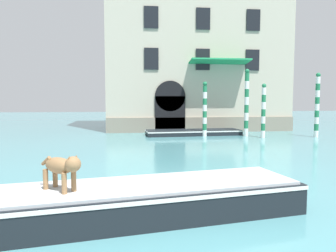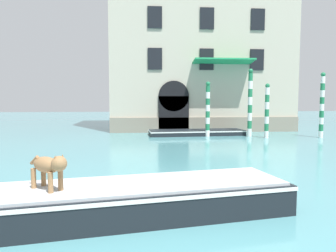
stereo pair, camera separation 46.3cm
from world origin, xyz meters
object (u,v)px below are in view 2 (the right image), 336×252
object	(u,v)px
mooring_pole_0	(267,111)
boat_moored_near_palazzo	(196,132)
mooring_pole_2	(322,105)
dog_on_deck	(49,166)
mooring_pole_1	(208,109)
mooring_pole_3	(250,102)
boat_foreground	(89,202)

from	to	relation	value
mooring_pole_0	boat_moored_near_palazzo	bearing A→B (deg)	154.50
mooring_pole_2	dog_on_deck	bearing A→B (deg)	-134.81
dog_on_deck	mooring_pole_1	bearing A→B (deg)	107.90
mooring_pole_3	dog_on_deck	bearing A→B (deg)	-121.84
mooring_pole_3	mooring_pole_2	bearing A→B (deg)	-13.74
boat_foreground	mooring_pole_2	bearing A→B (deg)	36.27
dog_on_deck	boat_moored_near_palazzo	world-z (taller)	dog_on_deck
mooring_pole_0	mooring_pole_2	world-z (taller)	mooring_pole_2
boat_moored_near_palazzo	mooring_pole_1	size ratio (longest dim) A/B	1.83
boat_foreground	dog_on_deck	bearing A→B (deg)	-174.91
mooring_pole_1	mooring_pole_3	xyz separation A→B (m)	(2.72, -0.22, 0.41)
mooring_pole_2	boat_moored_near_palazzo	bearing A→B (deg)	164.42
boat_foreground	boat_moored_near_palazzo	size ratio (longest dim) A/B	1.35
boat_foreground	dog_on_deck	world-z (taller)	dog_on_deck
dog_on_deck	mooring_pole_0	distance (m)	16.46
dog_on_deck	mooring_pole_2	size ratio (longest dim) A/B	0.22
dog_on_deck	mooring_pole_1	size ratio (longest dim) A/B	0.25
dog_on_deck	mooring_pole_2	bearing A→B (deg)	86.04
boat_moored_near_palazzo	mooring_pole_2	size ratio (longest dim) A/B	1.59
boat_foreground	dog_on_deck	distance (m)	1.10
boat_moored_near_palazzo	mooring_pole_2	xyz separation A→B (m)	(7.57, -2.11, 1.88)
dog_on_deck	boat_foreground	bearing A→B (deg)	56.05
boat_foreground	mooring_pole_0	size ratio (longest dim) A/B	2.57
boat_foreground	mooring_pole_3	xyz separation A→B (m)	(8.11, 14.03, 1.83)
boat_moored_near_palazzo	mooring_pole_1	distance (m)	1.91
dog_on_deck	boat_moored_near_palazzo	distance (m)	16.30
boat_moored_near_palazzo	mooring_pole_3	bearing A→B (deg)	-21.77
boat_moored_near_palazzo	mooring_pole_2	bearing A→B (deg)	-19.45
boat_moored_near_palazzo	mooring_pole_1	xyz separation A→B (m)	(0.58, -0.85, 1.61)
boat_foreground	mooring_pole_2	xyz separation A→B (m)	(12.38, 12.99, 1.69)
dog_on_deck	boat_moored_near_palazzo	bearing A→B (deg)	110.96
mooring_pole_1	mooring_pole_2	bearing A→B (deg)	-10.21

